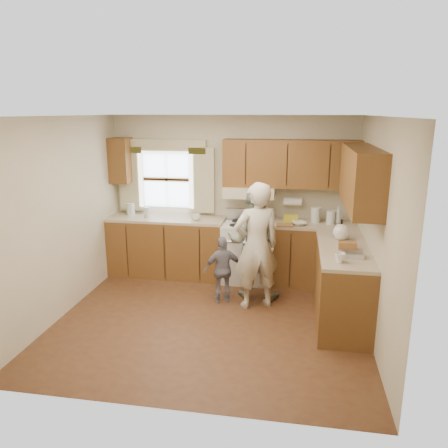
% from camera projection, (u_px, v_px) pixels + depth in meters
% --- Properties ---
extents(room, '(3.80, 3.80, 3.80)m').
position_uv_depth(room, '(210.00, 224.00, 5.20)').
color(room, '#492716').
rests_on(room, ground).
extents(kitchen_fixtures, '(3.80, 2.25, 2.15)m').
position_uv_depth(kitchen_fixtures, '(267.00, 235.00, 6.23)').
color(kitchen_fixtures, '#4B2C10').
rests_on(kitchen_fixtures, ground).
extents(stove, '(0.76, 0.67, 1.07)m').
position_uv_depth(stove, '(248.00, 251.00, 6.72)').
color(stove, silver).
rests_on(stove, ground).
extents(woman_left, '(0.73, 0.63, 1.69)m').
position_uv_depth(woman_left, '(256.00, 246.00, 5.69)').
color(woman_left, beige).
rests_on(woman_left, ground).
extents(woman_right, '(0.81, 0.66, 1.57)m').
position_uv_depth(woman_right, '(254.00, 243.00, 6.05)').
color(woman_right, '#213C28').
rests_on(woman_right, ground).
extents(child, '(0.59, 0.42, 0.93)m').
position_uv_depth(child, '(223.00, 270.00, 5.93)').
color(child, slate).
rests_on(child, ground).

